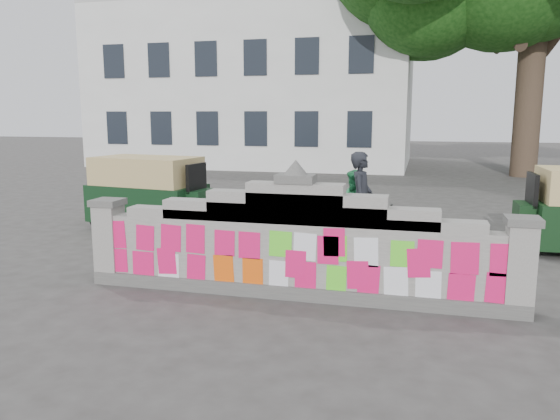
# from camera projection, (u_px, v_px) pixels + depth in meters

# --- Properties ---
(ground) EXTENTS (100.00, 100.00, 0.00)m
(ground) POSITION_uv_depth(u_px,v_px,m) (295.00, 296.00, 8.00)
(ground) COLOR #383533
(ground) RESTS_ON ground
(parapet_wall) EXTENTS (6.48, 0.44, 2.01)m
(parapet_wall) POSITION_uv_depth(u_px,v_px,m) (295.00, 247.00, 7.87)
(parapet_wall) COLOR #4C4C49
(parapet_wall) RESTS_ON ground
(building) EXTENTS (16.00, 10.00, 8.90)m
(building) POSITION_uv_depth(u_px,v_px,m) (261.00, 89.00, 30.01)
(building) COLOR silver
(building) RESTS_ON ground
(cyclist_bike) EXTENTS (1.97, 0.74, 1.02)m
(cyclist_bike) POSITION_uv_depth(u_px,v_px,m) (360.00, 232.00, 9.96)
(cyclist_bike) COLOR black
(cyclist_bike) RESTS_ON ground
(cyclist_rider) EXTENTS (0.43, 0.65, 1.73)m
(cyclist_rider) POSITION_uv_depth(u_px,v_px,m) (361.00, 213.00, 9.90)
(cyclist_rider) COLOR black
(cyclist_rider) RESTS_ON ground
(pedestrian) EXTENTS (0.92, 0.94, 1.53)m
(pedestrian) POSITION_uv_depth(u_px,v_px,m) (354.00, 207.00, 11.18)
(pedestrian) COLOR #217C45
(pedestrian) RESTS_ON ground
(rickshaw_left) EXTENTS (3.09, 1.75, 1.67)m
(rickshaw_left) POSITION_uv_depth(u_px,v_px,m) (150.00, 191.00, 12.79)
(rickshaw_left) COLOR black
(rickshaw_left) RESTS_ON ground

